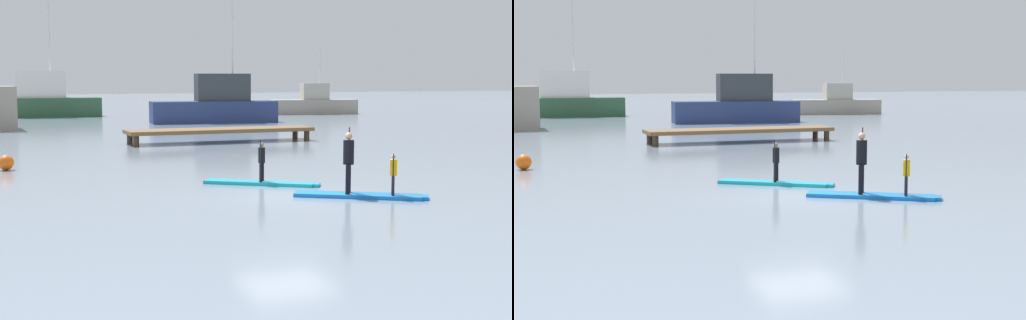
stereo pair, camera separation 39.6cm
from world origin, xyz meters
The scene contains 11 objects.
ground_plane centered at (0.00, 0.00, 0.00)m, with size 240.00×240.00×0.00m, color gray.
paddleboard_near centered at (0.20, 2.32, 0.05)m, with size 3.18×2.48×0.10m.
paddler_child_solo centered at (0.20, 2.30, 0.76)m, with size 0.30×0.35×1.28m.
paddleboard_far centered at (1.81, -0.84, 0.05)m, with size 3.33×2.43×0.10m.
paddler_adult centered at (1.54, -0.66, 1.05)m, with size 0.40×0.45×1.77m.
paddler_child_front centered at (2.53, -1.32, 0.71)m, with size 0.27×0.34×1.12m.
fishing_boat_green_midground centered at (8.36, 31.37, 1.25)m, with size 9.05×3.28×9.55m.
motor_boat_small_navy centered at (19.97, 39.58, 0.90)m, with size 7.73×3.31×5.69m.
trawler_grey_distant centered at (-2.64, 43.09, 1.30)m, with size 9.82×2.85×10.17m.
floating_dock centered at (3.64, 16.39, 0.58)m, with size 9.37×2.03×0.68m.
mooring_buoy_near centered at (-6.81, 8.70, 0.27)m, with size 0.54×0.54×0.54m, color orange.
Camera 2 is at (-7.56, -18.15, 3.24)m, focal length 51.47 mm.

